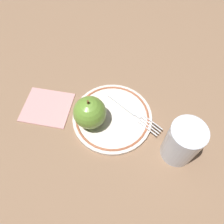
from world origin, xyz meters
name	(u,v)px	position (x,y,z in m)	size (l,w,h in m)	color
ground_plane	(113,122)	(0.00, 0.00, 0.00)	(2.00, 2.00, 0.00)	#846349
plate	(112,117)	(0.00, 0.01, 0.01)	(0.21, 0.21, 0.01)	silver
apple_red_whole	(90,113)	(-0.06, 0.01, 0.06)	(0.08, 0.08, 0.09)	olive
fork	(132,111)	(0.05, 0.02, 0.02)	(0.13, 0.15, 0.00)	silver
drinking_glass	(182,143)	(0.14, -0.11, 0.06)	(0.08, 0.08, 0.12)	silver
napkin_folded	(47,107)	(-0.18, 0.07, 0.00)	(0.13, 0.11, 0.01)	#CE918F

